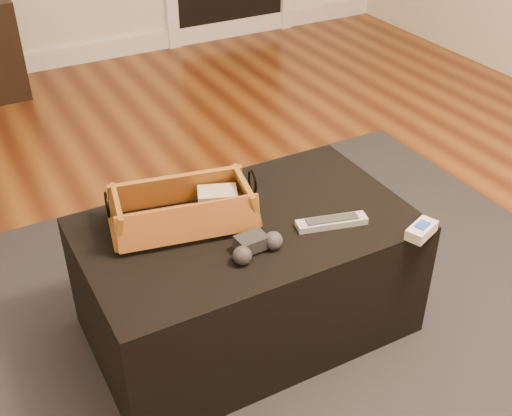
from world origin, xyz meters
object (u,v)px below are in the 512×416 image
ottoman (248,277)px  tv_remote (178,221)px  silver_remote (332,222)px  cream_gadget (422,230)px  game_controller (255,246)px  wicker_basket (183,211)px

ottoman → tv_remote: 0.32m
tv_remote → silver_remote: bearing=-20.7°
ottoman → silver_remote: size_ratio=4.50×
silver_remote → cream_gadget: (0.20, -0.17, 0.01)m
silver_remote → cream_gadget: size_ratio=1.88×
tv_remote → game_controller: bearing=-50.5°
ottoman → silver_remote: (0.22, -0.13, 0.22)m
wicker_basket → tv_remote: bearing=-154.5°
tv_remote → silver_remote: tv_remote is taller
wicker_basket → game_controller: (0.12, -0.23, -0.02)m
game_controller → silver_remote: 0.27m
tv_remote → wicker_basket: bearing=30.9°
game_controller → cream_gadget: (0.47, -0.16, -0.01)m
ottoman → game_controller: size_ratio=5.82×
tv_remote → game_controller: (0.15, -0.22, -0.00)m
wicker_basket → silver_remote: wicker_basket is taller
tv_remote → wicker_basket: (0.02, 0.01, 0.02)m
silver_remote → ottoman: bearing=149.1°
game_controller → silver_remote: (0.27, 0.01, -0.02)m
ottoman → silver_remote: 0.34m
game_controller → silver_remote: size_ratio=0.77×
tv_remote → game_controller: size_ratio=1.33×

